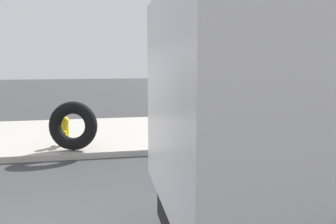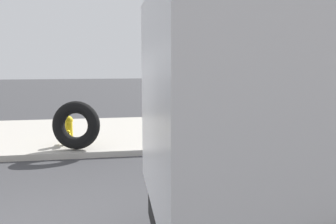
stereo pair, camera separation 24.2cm
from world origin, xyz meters
name	(u,v)px [view 1 (the left image)]	position (x,y,z in m)	size (l,w,h in m)	color
sidewalk_curb	(57,136)	(0.00, 6.50, 0.07)	(36.00, 5.00, 0.15)	#ADA89E
fire_hydrant	(65,130)	(0.39, 4.91, 0.54)	(0.22, 0.50, 0.74)	yellow
loose_tire	(73,126)	(0.63, 4.33, 0.75)	(1.18, 1.18, 0.30)	black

